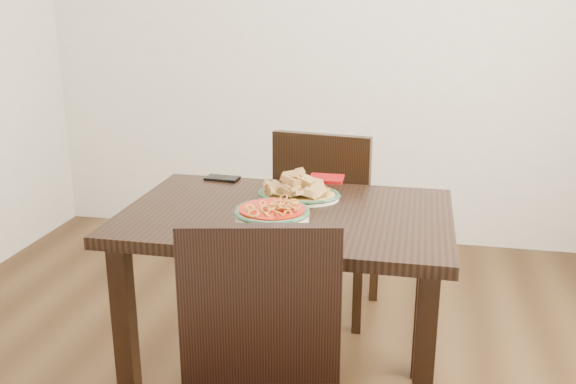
% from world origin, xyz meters
% --- Properties ---
extents(wall_back, '(3.50, 0.10, 2.60)m').
position_xyz_m(wall_back, '(0.00, 1.75, 1.30)').
color(wall_back, silver).
rests_on(wall_back, ground).
extents(dining_table, '(1.08, 0.72, 0.75)m').
position_xyz_m(dining_table, '(0.09, -0.01, 0.64)').
color(dining_table, black).
rests_on(dining_table, ground).
extents(chair_far, '(0.48, 0.48, 0.89)m').
position_xyz_m(chair_far, '(0.12, 0.69, 0.50)').
color(chair_far, black).
rests_on(chair_far, ground).
extents(fish_plate, '(0.29, 0.22, 0.11)m').
position_xyz_m(fish_plate, '(0.10, 0.14, 0.79)').
color(fish_plate, beige).
rests_on(fish_plate, dining_table).
extents(noodle_bowl, '(0.24, 0.24, 0.08)m').
position_xyz_m(noodle_bowl, '(0.08, -0.18, 0.79)').
color(noodle_bowl, beige).
rests_on(noodle_bowl, dining_table).
extents(smartphone, '(0.13, 0.08, 0.01)m').
position_xyz_m(smartphone, '(-0.24, 0.31, 0.76)').
color(smartphone, black).
rests_on(smartphone, dining_table).
extents(napkin, '(0.13, 0.11, 0.01)m').
position_xyz_m(napkin, '(0.16, 0.39, 0.76)').
color(napkin, '#940A0B').
rests_on(napkin, dining_table).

